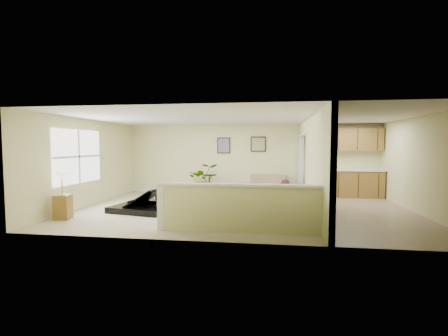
# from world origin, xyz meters

# --- Properties ---
(floor) EXTENTS (9.00, 9.00, 0.00)m
(floor) POSITION_xyz_m (0.00, 0.00, 0.00)
(floor) COLOR #B9AA90
(floor) RESTS_ON ground
(back_wall) EXTENTS (9.00, 0.04, 2.50)m
(back_wall) POSITION_xyz_m (0.00, 3.00, 1.25)
(back_wall) COLOR beige
(back_wall) RESTS_ON floor
(front_wall) EXTENTS (9.00, 0.04, 2.50)m
(front_wall) POSITION_xyz_m (0.00, -3.00, 1.25)
(front_wall) COLOR beige
(front_wall) RESTS_ON floor
(left_wall) EXTENTS (0.04, 6.00, 2.50)m
(left_wall) POSITION_xyz_m (-4.50, 0.00, 1.25)
(left_wall) COLOR beige
(left_wall) RESTS_ON floor
(right_wall) EXTENTS (0.04, 6.00, 2.50)m
(right_wall) POSITION_xyz_m (4.50, 0.00, 1.25)
(right_wall) COLOR beige
(right_wall) RESTS_ON floor
(ceiling) EXTENTS (9.00, 6.00, 0.04)m
(ceiling) POSITION_xyz_m (0.00, 0.00, 2.50)
(ceiling) COLOR silver
(ceiling) RESTS_ON back_wall
(kitchen_vinyl) EXTENTS (2.70, 6.00, 0.01)m
(kitchen_vinyl) POSITION_xyz_m (3.15, 0.00, 0.00)
(kitchen_vinyl) COLOR gray
(kitchen_vinyl) RESTS_ON floor
(interior_partition) EXTENTS (0.18, 5.99, 2.50)m
(interior_partition) POSITION_xyz_m (1.80, 0.25, 1.22)
(interior_partition) COLOR beige
(interior_partition) RESTS_ON floor
(pony_half_wall) EXTENTS (3.42, 0.22, 1.00)m
(pony_half_wall) POSITION_xyz_m (0.08, -2.30, 0.52)
(pony_half_wall) COLOR beige
(pony_half_wall) RESTS_ON floor
(left_window) EXTENTS (0.05, 2.15, 1.45)m
(left_window) POSITION_xyz_m (-4.49, -0.50, 1.45)
(left_window) COLOR white
(left_window) RESTS_ON left_wall
(wall_art_left) EXTENTS (0.48, 0.04, 0.58)m
(wall_art_left) POSITION_xyz_m (-0.95, 2.97, 1.75)
(wall_art_left) COLOR #332112
(wall_art_left) RESTS_ON back_wall
(wall_mirror) EXTENTS (0.55, 0.04, 0.55)m
(wall_mirror) POSITION_xyz_m (0.30, 2.97, 1.80)
(wall_mirror) COLOR #332112
(wall_mirror) RESTS_ON back_wall
(kitchen_cabinets) EXTENTS (2.36, 0.65, 2.33)m
(kitchen_cabinets) POSITION_xyz_m (3.19, 2.73, 0.87)
(kitchen_cabinets) COLOR olive
(kitchen_cabinets) RESTS_ON floor
(piano) EXTENTS (1.98, 2.00, 1.43)m
(piano) POSITION_xyz_m (-2.67, -0.34, 0.60)
(piano) COLOR black
(piano) RESTS_ON floor
(piano_bench) EXTENTS (0.48, 0.72, 0.44)m
(piano_bench) POSITION_xyz_m (-1.29, -0.53, 0.22)
(piano_bench) COLOR black
(piano_bench) RESTS_ON floor
(loveseat) EXTENTS (1.93, 1.41, 0.95)m
(loveseat) POSITION_xyz_m (0.39, 2.68, 0.36)
(loveseat) COLOR tan
(loveseat) RESTS_ON floor
(accent_table) EXTENTS (0.50, 0.50, 0.73)m
(accent_table) POSITION_xyz_m (-1.40, 2.55, 0.46)
(accent_table) COLOR black
(accent_table) RESTS_ON floor
(palm_plant) EXTENTS (1.29, 1.22, 1.14)m
(palm_plant) POSITION_xyz_m (-1.56, 2.20, 0.56)
(palm_plant) COLOR black
(palm_plant) RESTS_ON floor
(small_plant) EXTENTS (0.42, 0.42, 0.60)m
(small_plant) POSITION_xyz_m (1.23, 2.37, 0.26)
(small_plant) COLOR black
(small_plant) RESTS_ON floor
(lamp_stand) EXTENTS (0.39, 0.39, 1.15)m
(lamp_stand) POSITION_xyz_m (-4.15, -1.70, 0.49)
(lamp_stand) COLOR olive
(lamp_stand) RESTS_ON floor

